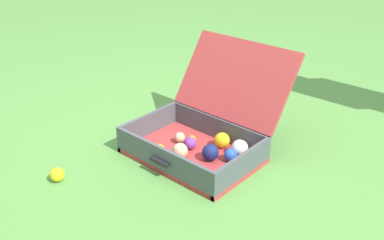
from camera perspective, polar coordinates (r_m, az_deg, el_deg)
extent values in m
plane|color=#569342|center=(2.10, 0.05, -5.26)|extent=(16.00, 16.00, 0.00)
cube|color=#B23838|center=(2.12, 0.00, -4.56)|extent=(0.61, 0.42, 0.03)
cube|color=#4C5156|center=(2.28, -5.60, -0.75)|extent=(0.02, 0.42, 0.14)
cube|color=#4C5156|center=(1.94, 6.63, -6.14)|extent=(0.02, 0.42, 0.14)
cube|color=#4C5156|center=(1.97, -3.86, -5.38)|extent=(0.58, 0.02, 0.14)
cube|color=#4C5156|center=(2.23, 3.40, -1.34)|extent=(0.58, 0.02, 0.14)
cube|color=#B23838|center=(2.22, 5.60, 5.31)|extent=(0.61, 0.25, 0.36)
cube|color=black|center=(1.96, -4.31, -5.45)|extent=(0.11, 0.02, 0.02)
sphere|color=navy|center=(2.04, 2.42, -4.25)|extent=(0.08, 0.08, 0.08)
sphere|color=purple|center=(2.13, -0.25, -3.05)|extent=(0.06, 0.06, 0.06)
sphere|color=#D1B784|center=(2.19, -1.60, -2.30)|extent=(0.05, 0.05, 0.05)
sphere|color=yellow|center=(2.15, 3.95, -2.65)|extent=(0.08, 0.08, 0.08)
sphere|color=orange|center=(2.09, -4.34, -3.86)|extent=(0.06, 0.06, 0.06)
sphere|color=orange|center=(2.18, -0.05, -2.57)|extent=(0.05, 0.05, 0.05)
sphere|color=blue|center=(2.04, 5.07, -4.56)|extent=(0.06, 0.06, 0.06)
sphere|color=blue|center=(1.93, 0.08, -6.61)|extent=(0.05, 0.05, 0.05)
sphere|color=#D1B784|center=(2.06, -1.60, -4.06)|extent=(0.08, 0.08, 0.08)
sphere|color=white|center=(2.09, 6.26, -3.65)|extent=(0.08, 0.08, 0.08)
sphere|color=yellow|center=(2.03, -17.19, -6.83)|extent=(0.06, 0.06, 0.06)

